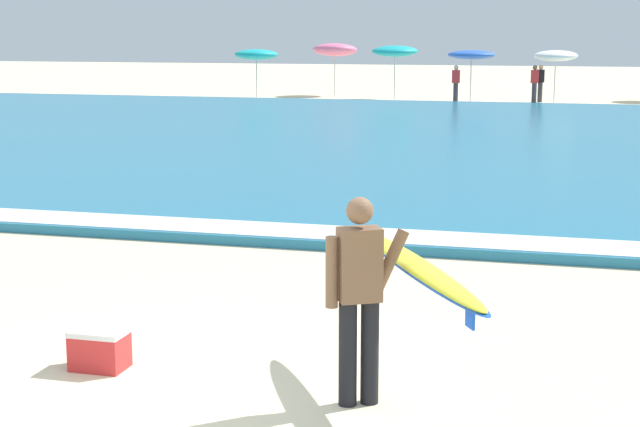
% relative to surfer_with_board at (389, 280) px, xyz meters
% --- Properties ---
extents(ground_plane, '(160.00, 160.00, 0.00)m').
position_rel_surfer_with_board_xyz_m(ground_plane, '(-1.46, -0.66, -1.03)').
color(ground_plane, beige).
extents(sea, '(120.00, 28.00, 0.14)m').
position_rel_surfer_with_board_xyz_m(sea, '(-1.46, 19.33, -0.96)').
color(sea, teal).
rests_on(sea, ground).
extents(surf_foam, '(120.00, 1.01, 0.01)m').
position_rel_surfer_with_board_xyz_m(surf_foam, '(-1.46, 5.93, -0.89)').
color(surf_foam, white).
rests_on(surf_foam, sea).
extents(surfer_with_board, '(1.65, 2.66, 1.73)m').
position_rel_surfer_with_board_xyz_m(surfer_with_board, '(0.00, 0.00, 0.00)').
color(surfer_with_board, black).
rests_on(surfer_with_board, ground).
extents(beach_umbrella_0, '(1.97, 1.98, 2.20)m').
position_rel_surfer_with_board_xyz_m(beach_umbrella_0, '(-13.03, 35.23, 0.91)').
color(beach_umbrella_0, beige).
rests_on(beach_umbrella_0, ground).
extents(beach_umbrella_1, '(2.08, 2.11, 2.50)m').
position_rel_surfer_with_board_xyz_m(beach_umbrella_1, '(-9.95, 37.54, 1.09)').
color(beach_umbrella_1, beige).
rests_on(beach_umbrella_1, ground).
extents(beach_umbrella_2, '(2.02, 2.03, 2.38)m').
position_rel_surfer_with_board_xyz_m(beach_umbrella_2, '(-6.80, 35.91, 1.08)').
color(beach_umbrella_2, beige).
rests_on(beach_umbrella_2, ground).
extents(beach_umbrella_3, '(2.01, 2.02, 2.20)m').
position_rel_surfer_with_board_xyz_m(beach_umbrella_3, '(-3.35, 35.24, 0.96)').
color(beach_umbrella_3, beige).
rests_on(beach_umbrella_3, ground).
extents(beach_umbrella_4, '(1.83, 1.84, 2.21)m').
position_rel_surfer_with_board_xyz_m(beach_umbrella_4, '(0.14, 35.64, 0.93)').
color(beach_umbrella_4, beige).
rests_on(beach_umbrella_4, ground).
extents(beachgoer_near_row_left, '(0.32, 0.20, 1.58)m').
position_rel_surfer_with_board_xyz_m(beachgoer_near_row_left, '(-0.45, 35.65, -0.19)').
color(beachgoer_near_row_left, '#383842').
rests_on(beachgoer_near_row_left, ground).
extents(beachgoer_near_row_mid, '(0.32, 0.20, 1.58)m').
position_rel_surfer_with_board_xyz_m(beachgoer_near_row_mid, '(-0.67, 35.14, -0.19)').
color(beachgoer_near_row_mid, '#383842').
rests_on(beachgoer_near_row_mid, ground).
extents(beachgoer_near_row_right, '(0.32, 0.20, 1.58)m').
position_rel_surfer_with_board_xyz_m(beachgoer_near_row_right, '(-3.86, 34.23, -0.19)').
color(beachgoer_near_row_right, '#383842').
rests_on(beachgoer_near_row_right, ground).
extents(cooler_box, '(0.49, 0.35, 0.37)m').
position_rel_surfer_with_board_xyz_m(cooler_box, '(-2.68, 0.11, -0.85)').
color(cooler_box, red).
rests_on(cooler_box, ground).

